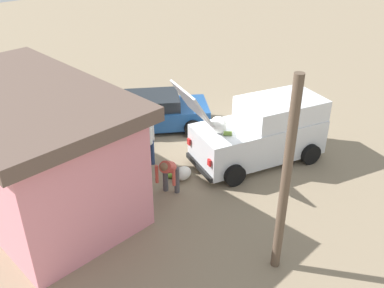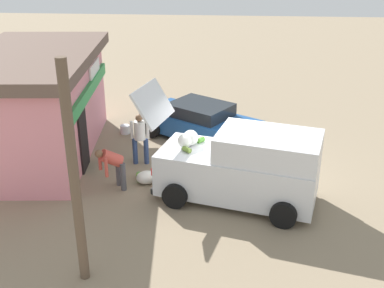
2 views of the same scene
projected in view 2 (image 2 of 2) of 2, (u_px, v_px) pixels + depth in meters
The scene contains 9 objects.
ground_plane at pixel (223, 178), 13.78m from camera, with size 60.00×60.00×0.00m, color gray.
storefront_bar at pixel (36, 104), 14.69m from camera, with size 6.79×4.23×3.27m.
delivery_van at pixel (243, 167), 12.30m from camera, with size 2.90×4.93×2.89m.
parked_sedan at pixel (200, 122), 16.25m from camera, with size 3.64×4.33×1.26m.
vendor_standing at pixel (140, 136), 14.31m from camera, with size 0.36×0.57×1.61m.
customer_bending at pixel (113, 163), 12.88m from camera, with size 0.73×0.75×1.28m.
unloaded_banana_pile at pixel (146, 177), 13.50m from camera, with size 0.75×0.70×0.38m.
paint_bucket at pixel (125, 129), 16.82m from camera, with size 0.33×0.33×0.30m, color silver.
utility_pole at pixel (74, 178), 8.91m from camera, with size 0.20×0.20×4.59m, color brown.
Camera 2 is at (-12.23, -0.01, 6.49)m, focal length 44.59 mm.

